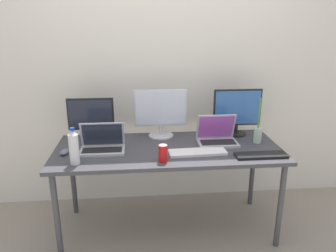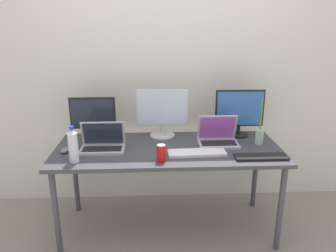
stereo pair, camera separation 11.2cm
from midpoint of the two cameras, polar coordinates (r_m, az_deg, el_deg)
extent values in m
plane|color=gray|center=(2.96, -1.13, -17.23)|extent=(16.00, 16.00, 0.00)
cube|color=silver|center=(3.04, -2.11, 10.27)|extent=(7.00, 0.08, 2.60)
cylinder|color=#424247|center=(2.58, -20.03, -14.78)|extent=(0.04, 0.04, 0.71)
cylinder|color=#424247|center=(2.69, 17.83, -13.15)|extent=(0.04, 0.04, 0.71)
cylinder|color=#424247|center=(3.12, -17.23, -8.59)|extent=(0.04, 0.04, 0.71)
cylinder|color=#424247|center=(3.20, 13.52, -7.51)|extent=(0.04, 0.04, 0.71)
cube|color=#3D3D42|center=(2.61, -1.23, -4.09)|extent=(1.78, 0.75, 0.03)
cylinder|color=black|center=(2.87, -14.10, -2.09)|extent=(0.19, 0.19, 0.01)
cylinder|color=black|center=(2.86, -14.16, -1.27)|extent=(0.03, 0.03, 0.08)
cube|color=black|center=(2.81, -14.42, 2.03)|extent=(0.38, 0.02, 0.27)
cube|color=#232838|center=(2.80, -14.46, 1.96)|extent=(0.36, 0.01, 0.24)
cylinder|color=silver|center=(2.86, -2.36, -1.64)|extent=(0.22, 0.22, 0.01)
cylinder|color=silver|center=(2.84, -2.37, -0.72)|extent=(0.03, 0.03, 0.09)
cube|color=silver|center=(2.79, -2.42, 3.17)|extent=(0.45, 0.02, 0.31)
cube|color=silver|center=(2.78, -2.41, 3.10)|extent=(0.42, 0.01, 0.29)
cylinder|color=black|center=(2.95, 10.64, -1.30)|extent=(0.18, 0.18, 0.01)
cylinder|color=black|center=(2.94, 10.69, -0.51)|extent=(0.03, 0.03, 0.07)
cube|color=black|center=(2.89, 10.91, 3.19)|extent=(0.42, 0.02, 0.32)
cube|color=#3366B2|center=(2.87, 10.98, 3.13)|extent=(0.40, 0.01, 0.29)
cube|color=#B7B7BC|center=(2.58, -12.57, -4.21)|extent=(0.34, 0.20, 0.02)
cube|color=black|center=(2.56, -12.63, -4.10)|extent=(0.30, 0.11, 0.00)
cube|color=#B7B7BC|center=(2.61, -12.54, -1.38)|extent=(0.34, 0.06, 0.20)
cube|color=#232838|center=(2.61, -12.55, -1.47)|extent=(0.31, 0.05, 0.18)
cube|color=#B7B7BC|center=(2.70, 7.43, -2.92)|extent=(0.32, 0.22, 0.02)
cube|color=black|center=(2.68, 7.52, -2.82)|extent=(0.28, 0.12, 0.00)
cube|color=#B7B7BC|center=(2.73, 7.18, -0.06)|extent=(0.32, 0.08, 0.22)
cube|color=#A54CB2|center=(2.73, 7.21, -0.15)|extent=(0.29, 0.07, 0.19)
cube|color=white|center=(2.49, 3.90, -4.58)|extent=(0.44, 0.16, 0.02)
cube|color=black|center=(2.51, 14.65, -4.96)|extent=(0.38, 0.12, 0.02)
ellipsoid|color=slate|center=(2.61, -18.75, -4.31)|extent=(0.08, 0.11, 0.04)
cylinder|color=silver|center=(2.39, -17.35, -3.92)|extent=(0.07, 0.07, 0.22)
cone|color=silver|center=(2.34, -17.62, -1.11)|extent=(0.06, 0.06, 0.03)
cylinder|color=#1938B2|center=(2.34, -17.68, -0.53)|extent=(0.03, 0.03, 0.02)
cylinder|color=red|center=(2.33, -2.25, -4.82)|extent=(0.07, 0.07, 0.12)
cylinder|color=silver|center=(2.31, -2.27, -3.38)|extent=(0.06, 0.06, 0.00)
cylinder|color=#B2D1B7|center=(2.78, 14.22, -1.58)|extent=(0.07, 0.07, 0.13)
cylinder|color=#519342|center=(2.72, 14.52, 2.16)|extent=(0.01, 0.01, 0.25)
camera|label=1|loc=(0.06, -91.26, -0.41)|focal=35.00mm
camera|label=2|loc=(0.06, 88.74, 0.41)|focal=35.00mm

